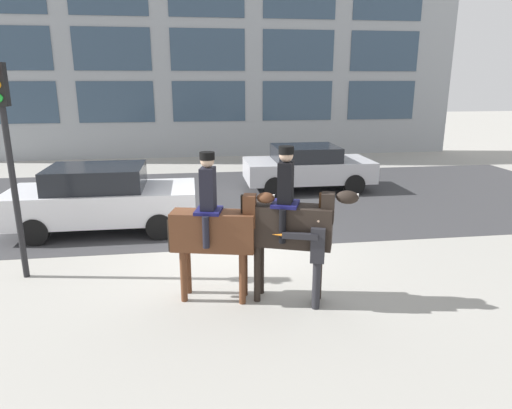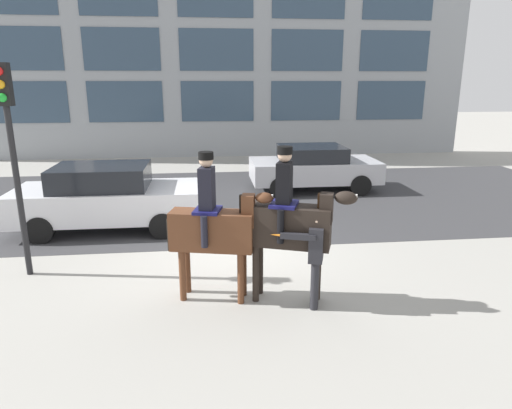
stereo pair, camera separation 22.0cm
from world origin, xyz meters
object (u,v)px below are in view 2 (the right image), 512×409
object	(u,v)px
mounted_horse_companion	(290,222)
pedestrian_bystander	(315,253)
traffic_light	(10,138)
street_car_far_lane	(314,167)
mounted_horse_lead	(214,226)
street_car_near_lane	(107,197)

from	to	relation	value
mounted_horse_companion	pedestrian_bystander	bearing A→B (deg)	-17.12
pedestrian_bystander	traffic_light	world-z (taller)	traffic_light
mounted_horse_companion	street_car_far_lane	xyz separation A→B (m)	(2.23, 7.66, -0.59)
mounted_horse_lead	street_car_far_lane	xyz separation A→B (m)	(3.44, 7.42, -0.50)
mounted_horse_lead	street_car_near_lane	world-z (taller)	mounted_horse_lead
mounted_horse_companion	pedestrian_bystander	size ratio (longest dim) A/B	1.64
street_car_near_lane	traffic_light	size ratio (longest dim) A/B	1.14
mounted_horse_companion	traffic_light	world-z (taller)	traffic_light
street_car_near_lane	traffic_light	world-z (taller)	traffic_light
traffic_light	street_car_near_lane	bearing A→B (deg)	69.66
mounted_horse_lead	pedestrian_bystander	xyz separation A→B (m)	(1.58, -0.51, -0.34)
pedestrian_bystander	street_car_near_lane	bearing A→B (deg)	-30.01
mounted_horse_lead	traffic_light	size ratio (longest dim) A/B	0.65
mounted_horse_companion	street_car_far_lane	bearing A→B (deg)	93.87
mounted_horse_lead	traffic_light	xyz separation A→B (m)	(-3.49, 1.35, 1.32)
mounted_horse_lead	mounted_horse_companion	size ratio (longest dim) A/B	0.96
pedestrian_bystander	traffic_light	bearing A→B (deg)	-2.52
mounted_horse_companion	traffic_light	xyz separation A→B (m)	(-4.71, 1.59, 1.23)
mounted_horse_lead	pedestrian_bystander	world-z (taller)	mounted_horse_lead
mounted_horse_companion	street_car_near_lane	world-z (taller)	mounted_horse_companion
mounted_horse_lead	mounted_horse_companion	xyz separation A→B (m)	(1.21, -0.24, 0.10)
pedestrian_bystander	street_car_far_lane	bearing A→B (deg)	-85.60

